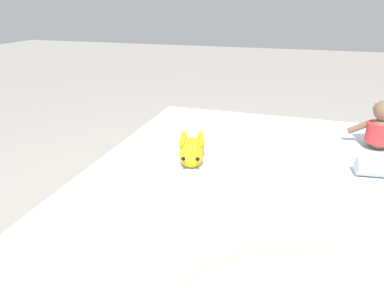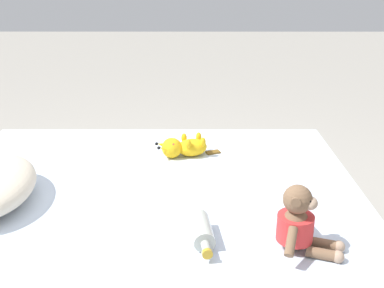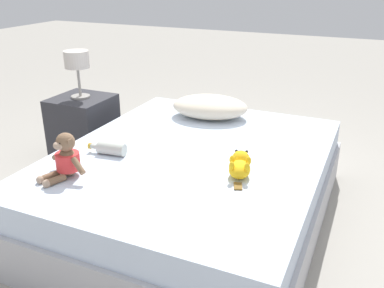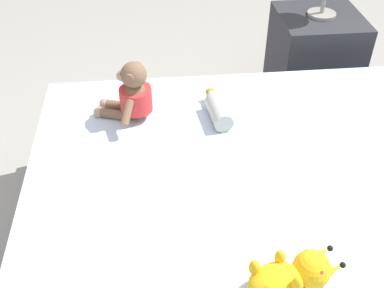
{
  "view_description": "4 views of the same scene",
  "coord_description": "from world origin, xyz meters",
  "px_view_note": "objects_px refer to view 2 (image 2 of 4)",
  "views": [
    {
      "loc": [
        -0.06,
        1.14,
        1.08
      ],
      "look_at": [
        0.35,
        -0.19,
        0.5
      ],
      "focal_mm": 31.91,
      "sensor_mm": 36.0,
      "label": 1
    },
    {
      "loc": [
        -1.78,
        -0.19,
        1.34
      ],
      "look_at": [
        0.35,
        -0.19,
        0.5
      ],
      "focal_mm": 43.27,
      "sensor_mm": 36.0,
      "label": 2
    },
    {
      "loc": [
        0.92,
        -2.04,
        1.43
      ],
      "look_at": [
        0.0,
        0.0,
        0.49
      ],
      "focal_mm": 39.32,
      "sensor_mm": 36.0,
      "label": 3
    },
    {
      "loc": [
        1.0,
        -0.47,
        1.49
      ],
      "look_at": [
        -0.15,
        -0.35,
        0.54
      ],
      "focal_mm": 43.05,
      "sensor_mm": 36.0,
      "label": 4
    }
  ],
  "objects_px": {
    "bed": "(150,232)",
    "glass_bottle": "(202,231)",
    "plush_yellow_creature": "(184,147)",
    "plush_monkey": "(299,224)"
  },
  "relations": [
    {
      "from": "bed",
      "to": "plush_yellow_creature",
      "type": "xyz_separation_m",
      "value": [
        0.34,
        -0.15,
        0.27
      ]
    },
    {
      "from": "glass_bottle",
      "to": "bed",
      "type": "bearing_deg",
      "value": 28.65
    },
    {
      "from": "bed",
      "to": "plush_yellow_creature",
      "type": "distance_m",
      "value": 0.46
    },
    {
      "from": "bed",
      "to": "plush_monkey",
      "type": "bearing_deg",
      "value": -130.28
    },
    {
      "from": "plush_yellow_creature",
      "to": "plush_monkey",
      "type": "bearing_deg",
      "value": -153.69
    },
    {
      "from": "bed",
      "to": "glass_bottle",
      "type": "distance_m",
      "value": 0.54
    },
    {
      "from": "glass_bottle",
      "to": "plush_yellow_creature",
      "type": "bearing_deg",
      "value": 5.9
    },
    {
      "from": "plush_monkey",
      "to": "glass_bottle",
      "type": "height_order",
      "value": "plush_monkey"
    },
    {
      "from": "bed",
      "to": "glass_bottle",
      "type": "height_order",
      "value": "glass_bottle"
    },
    {
      "from": "bed",
      "to": "plush_yellow_creature",
      "type": "height_order",
      "value": "plush_yellow_creature"
    }
  ]
}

